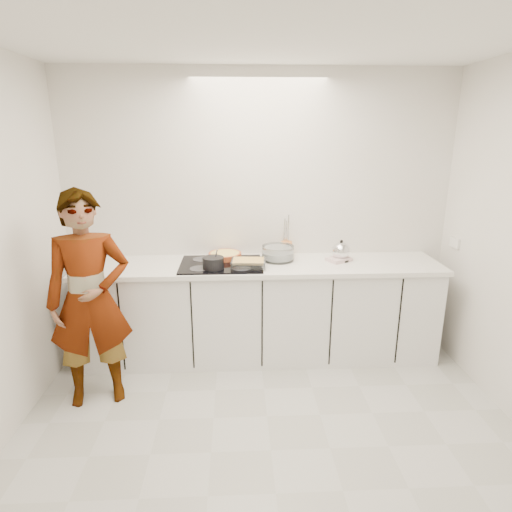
{
  "coord_description": "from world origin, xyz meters",
  "views": [
    {
      "loc": [
        -0.21,
        -2.37,
        2.05
      ],
      "look_at": [
        -0.05,
        1.05,
        1.05
      ],
      "focal_mm": 30.0,
      "sensor_mm": 36.0,
      "label": 1
    }
  ],
  "objects_px": {
    "kettle": "(341,252)",
    "cook": "(90,300)",
    "hob": "(221,264)",
    "mixing_bowl": "(278,254)",
    "tart_dish": "(225,255)",
    "baking_dish": "(248,263)",
    "utensil_crock": "(286,248)",
    "saucepan": "(213,263)"
  },
  "relations": [
    {
      "from": "kettle",
      "to": "cook",
      "type": "relative_size",
      "value": 0.12
    },
    {
      "from": "hob",
      "to": "cook",
      "type": "distance_m",
      "value": 1.14
    },
    {
      "from": "kettle",
      "to": "mixing_bowl",
      "type": "bearing_deg",
      "value": 176.74
    },
    {
      "from": "kettle",
      "to": "tart_dish",
      "type": "bearing_deg",
      "value": 175.48
    },
    {
      "from": "baking_dish",
      "to": "kettle",
      "type": "xyz_separation_m",
      "value": [
        0.85,
        0.18,
        0.04
      ]
    },
    {
      "from": "hob",
      "to": "kettle",
      "type": "xyz_separation_m",
      "value": [
        1.09,
        0.09,
        0.08
      ]
    },
    {
      "from": "baking_dish",
      "to": "utensil_crock",
      "type": "xyz_separation_m",
      "value": [
        0.37,
        0.38,
        0.02
      ]
    },
    {
      "from": "saucepan",
      "to": "baking_dish",
      "type": "height_order",
      "value": "saucepan"
    },
    {
      "from": "utensil_crock",
      "to": "hob",
      "type": "bearing_deg",
      "value": -154.94
    },
    {
      "from": "tart_dish",
      "to": "saucepan",
      "type": "xyz_separation_m",
      "value": [
        -0.09,
        -0.31,
        0.02
      ]
    },
    {
      "from": "saucepan",
      "to": "baking_dish",
      "type": "bearing_deg",
      "value": 10.37
    },
    {
      "from": "kettle",
      "to": "utensil_crock",
      "type": "xyz_separation_m",
      "value": [
        -0.48,
        0.2,
        -0.02
      ]
    },
    {
      "from": "mixing_bowl",
      "to": "cook",
      "type": "distance_m",
      "value": 1.65
    },
    {
      "from": "tart_dish",
      "to": "cook",
      "type": "xyz_separation_m",
      "value": [
        -1.0,
        -0.77,
        -0.12
      ]
    },
    {
      "from": "hob",
      "to": "kettle",
      "type": "distance_m",
      "value": 1.1
    },
    {
      "from": "hob",
      "to": "saucepan",
      "type": "height_order",
      "value": "saucepan"
    },
    {
      "from": "mixing_bowl",
      "to": "kettle",
      "type": "bearing_deg",
      "value": -3.26
    },
    {
      "from": "mixing_bowl",
      "to": "cook",
      "type": "bearing_deg",
      "value": -154.31
    },
    {
      "from": "hob",
      "to": "tart_dish",
      "type": "height_order",
      "value": "tart_dish"
    },
    {
      "from": "cook",
      "to": "baking_dish",
      "type": "bearing_deg",
      "value": 8.84
    },
    {
      "from": "kettle",
      "to": "saucepan",
      "type": "bearing_deg",
      "value": -168.68
    },
    {
      "from": "kettle",
      "to": "cook",
      "type": "xyz_separation_m",
      "value": [
        -2.06,
        -0.68,
        -0.16
      ]
    },
    {
      "from": "mixing_bowl",
      "to": "cook",
      "type": "height_order",
      "value": "cook"
    },
    {
      "from": "saucepan",
      "to": "mixing_bowl",
      "type": "height_order",
      "value": "saucepan"
    },
    {
      "from": "tart_dish",
      "to": "utensil_crock",
      "type": "xyz_separation_m",
      "value": [
        0.58,
        0.12,
        0.02
      ]
    },
    {
      "from": "tart_dish",
      "to": "baking_dish",
      "type": "xyz_separation_m",
      "value": [
        0.21,
        -0.26,
        0.0
      ]
    },
    {
      "from": "tart_dish",
      "to": "mixing_bowl",
      "type": "bearing_deg",
      "value": -6.01
    },
    {
      "from": "mixing_bowl",
      "to": "cook",
      "type": "xyz_separation_m",
      "value": [
        -1.48,
        -0.71,
        -0.14
      ]
    },
    {
      "from": "utensil_crock",
      "to": "mixing_bowl",
      "type": "bearing_deg",
      "value": -120.28
    },
    {
      "from": "mixing_bowl",
      "to": "kettle",
      "type": "distance_m",
      "value": 0.58
    },
    {
      "from": "saucepan",
      "to": "baking_dish",
      "type": "xyz_separation_m",
      "value": [
        0.3,
        0.06,
        -0.02
      ]
    },
    {
      "from": "hob",
      "to": "utensil_crock",
      "type": "height_order",
      "value": "utensil_crock"
    },
    {
      "from": "cook",
      "to": "utensil_crock",
      "type": "bearing_deg",
      "value": 15.23
    },
    {
      "from": "mixing_bowl",
      "to": "utensil_crock",
      "type": "height_order",
      "value": "mixing_bowl"
    },
    {
      "from": "baking_dish",
      "to": "mixing_bowl",
      "type": "xyz_separation_m",
      "value": [
        0.28,
        0.21,
        0.02
      ]
    },
    {
      "from": "tart_dish",
      "to": "mixing_bowl",
      "type": "height_order",
      "value": "mixing_bowl"
    },
    {
      "from": "utensil_crock",
      "to": "cook",
      "type": "height_order",
      "value": "cook"
    },
    {
      "from": "saucepan",
      "to": "baking_dish",
      "type": "relative_size",
      "value": 0.74
    },
    {
      "from": "mixing_bowl",
      "to": "saucepan",
      "type": "bearing_deg",
      "value": -155.49
    },
    {
      "from": "saucepan",
      "to": "utensil_crock",
      "type": "relative_size",
      "value": 1.74
    },
    {
      "from": "mixing_bowl",
      "to": "tart_dish",
      "type": "bearing_deg",
      "value": 173.99
    },
    {
      "from": "saucepan",
      "to": "utensil_crock",
      "type": "height_order",
      "value": "saucepan"
    }
  ]
}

